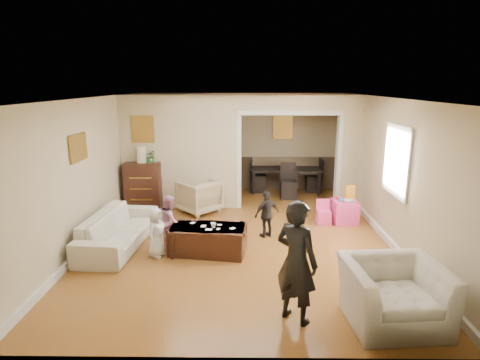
{
  "coord_description": "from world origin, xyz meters",
  "views": [
    {
      "loc": [
        0.09,
        -7.16,
        2.86
      ],
      "look_at": [
        0.0,
        0.2,
        1.05
      ],
      "focal_mm": 29.67,
      "sensor_mm": 36.0,
      "label": 1
    }
  ],
  "objects_px": {
    "coffee_cup": "(213,225)",
    "child_kneel_a": "(156,232)",
    "armchair_front": "(394,294)",
    "dresser": "(144,186)",
    "coffee_table": "(208,240)",
    "child_kneel_b": "(170,221)",
    "sofa": "(119,229)",
    "armchair_back": "(199,196)",
    "table_lamp": "(142,155)",
    "child_toddler": "(267,214)",
    "dining_table": "(286,180)",
    "cyan_cup": "(341,199)",
    "play_table": "(344,211)",
    "adult_person": "(296,262)"
  },
  "relations": [
    {
      "from": "dresser",
      "to": "sofa",
      "type": "bearing_deg",
      "value": -88.25
    },
    {
      "from": "table_lamp",
      "to": "cyan_cup",
      "type": "xyz_separation_m",
      "value": [
        4.31,
        -0.87,
        -0.77
      ]
    },
    {
      "from": "sofa",
      "to": "armchair_back",
      "type": "height_order",
      "value": "armchair_back"
    },
    {
      "from": "armchair_back",
      "to": "play_table",
      "type": "height_order",
      "value": "armchair_back"
    },
    {
      "from": "sofa",
      "to": "play_table",
      "type": "distance_m",
      "value": 4.54
    },
    {
      "from": "table_lamp",
      "to": "coffee_cup",
      "type": "height_order",
      "value": "table_lamp"
    },
    {
      "from": "coffee_table",
      "to": "cyan_cup",
      "type": "xyz_separation_m",
      "value": [
        2.62,
        1.53,
        0.28
      ]
    },
    {
      "from": "armchair_back",
      "to": "cyan_cup",
      "type": "distance_m",
      "value": 3.1
    },
    {
      "from": "dining_table",
      "to": "child_kneel_a",
      "type": "bearing_deg",
      "value": -116.5
    },
    {
      "from": "sofa",
      "to": "play_table",
      "type": "xyz_separation_m",
      "value": [
        4.35,
        1.29,
        -0.07
      ]
    },
    {
      "from": "cyan_cup",
      "to": "adult_person",
      "type": "height_order",
      "value": "adult_person"
    },
    {
      "from": "coffee_table",
      "to": "armchair_back",
      "type": "bearing_deg",
      "value": 100.15
    },
    {
      "from": "armchair_front",
      "to": "dresser",
      "type": "distance_m",
      "value": 6.05
    },
    {
      "from": "child_kneel_a",
      "to": "coffee_table",
      "type": "bearing_deg",
      "value": -61.49
    },
    {
      "from": "sofa",
      "to": "child_toddler",
      "type": "height_order",
      "value": "child_toddler"
    },
    {
      "from": "coffee_table",
      "to": "child_kneel_b",
      "type": "distance_m",
      "value": 0.8
    },
    {
      "from": "play_table",
      "to": "child_kneel_a",
      "type": "height_order",
      "value": "child_kneel_a"
    },
    {
      "from": "dining_table",
      "to": "cyan_cup",
      "type": "bearing_deg",
      "value": -64.94
    },
    {
      "from": "dresser",
      "to": "cyan_cup",
      "type": "distance_m",
      "value": 4.4
    },
    {
      "from": "dresser",
      "to": "child_toddler",
      "type": "height_order",
      "value": "dresser"
    },
    {
      "from": "child_kneel_b",
      "to": "child_toddler",
      "type": "bearing_deg",
      "value": -87.08
    },
    {
      "from": "dresser",
      "to": "adult_person",
      "type": "distance_m",
      "value": 5.28
    },
    {
      "from": "armchair_back",
      "to": "coffee_table",
      "type": "distance_m",
      "value": 2.27
    },
    {
      "from": "sofa",
      "to": "armchair_back",
      "type": "relative_size",
      "value": 2.62
    },
    {
      "from": "cyan_cup",
      "to": "child_kneel_a",
      "type": "relative_size",
      "value": 0.09
    },
    {
      "from": "coffee_table",
      "to": "play_table",
      "type": "xyz_separation_m",
      "value": [
        2.72,
        1.58,
        -0.0
      ]
    },
    {
      "from": "dresser",
      "to": "child_toddler",
      "type": "relative_size",
      "value": 1.22
    },
    {
      "from": "armchair_front",
      "to": "table_lamp",
      "type": "relative_size",
      "value": 3.22
    },
    {
      "from": "coffee_table",
      "to": "coffee_cup",
      "type": "bearing_deg",
      "value": -26.57
    },
    {
      "from": "armchair_front",
      "to": "child_toddler",
      "type": "height_order",
      "value": "child_toddler"
    },
    {
      "from": "coffee_cup",
      "to": "dresser",
      "type": "bearing_deg",
      "value": 126.22
    },
    {
      "from": "armchair_front",
      "to": "dining_table",
      "type": "relative_size",
      "value": 0.62
    },
    {
      "from": "child_kneel_a",
      "to": "dining_table",
      "type": "bearing_deg",
      "value": -13.4
    },
    {
      "from": "table_lamp",
      "to": "coffee_table",
      "type": "bearing_deg",
      "value": -54.77
    },
    {
      "from": "coffee_cup",
      "to": "child_kneel_a",
      "type": "bearing_deg",
      "value": -173.99
    },
    {
      "from": "dining_table",
      "to": "play_table",
      "type": "bearing_deg",
      "value": -62.51
    },
    {
      "from": "armchair_back",
      "to": "child_kneel_b",
      "type": "relative_size",
      "value": 0.86
    },
    {
      "from": "play_table",
      "to": "armchair_back",
      "type": "bearing_deg",
      "value": 168.25
    },
    {
      "from": "coffee_table",
      "to": "child_kneel_b",
      "type": "height_order",
      "value": "child_kneel_b"
    },
    {
      "from": "dresser",
      "to": "cyan_cup",
      "type": "relative_size",
      "value": 13.84
    },
    {
      "from": "sofa",
      "to": "armchair_front",
      "type": "bearing_deg",
      "value": -114.99
    },
    {
      "from": "table_lamp",
      "to": "child_kneel_a",
      "type": "xyz_separation_m",
      "value": [
        0.84,
        -2.55,
        -0.86
      ]
    },
    {
      "from": "child_kneel_a",
      "to": "adult_person",
      "type": "bearing_deg",
      "value": -112.52
    },
    {
      "from": "dresser",
      "to": "table_lamp",
      "type": "height_order",
      "value": "table_lamp"
    },
    {
      "from": "play_table",
      "to": "child_kneel_a",
      "type": "relative_size",
      "value": 0.58
    },
    {
      "from": "dresser",
      "to": "cyan_cup",
      "type": "xyz_separation_m",
      "value": [
        4.31,
        -0.87,
        -0.04
      ]
    },
    {
      "from": "coffee_cup",
      "to": "adult_person",
      "type": "xyz_separation_m",
      "value": [
        1.15,
        -1.93,
        0.25
      ]
    },
    {
      "from": "armchair_back",
      "to": "coffee_table",
      "type": "height_order",
      "value": "armchair_back"
    },
    {
      "from": "cyan_cup",
      "to": "adult_person",
      "type": "relative_size",
      "value": 0.05
    },
    {
      "from": "armchair_front",
      "to": "dresser",
      "type": "xyz_separation_m",
      "value": [
        -4.13,
        4.41,
        0.18
      ]
    }
  ]
}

